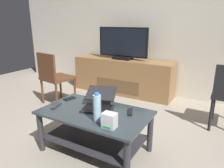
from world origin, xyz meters
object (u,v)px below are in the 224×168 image
Objects in this scene: coffee_table at (95,124)px; soundbar_remote at (130,112)px; media_cabinet at (123,76)px; router_box at (109,120)px; television at (123,44)px; cell_phone at (70,98)px; tv_remote at (56,106)px; side_chair at (54,76)px; laptop at (99,102)px; water_bottle_near at (97,108)px.

soundbar_remote is at bearing 24.68° from coffee_table.
media_cabinet is 14.30× the size of router_box.
television reaches higher than coffee_table.
coffee_table is 1.15× the size of television.
television reaches higher than cell_phone.
cell_phone is 0.79m from soundbar_remote.
tv_remote is at bearing -84.50° from television.
soundbar_remote is at bearing -60.68° from television.
side_chair is (-0.71, -1.07, -0.44)m from television.
cell_phone is at bearing 157.18° from soundbar_remote.
television is at bearing 78.66° from tv_remote.
media_cabinet is 1.99× the size of television.
laptop reaches higher than cell_phone.
side_chair reaches higher than coffee_table.
router_box reaches higher than cell_phone.
tv_remote is at bearing 171.65° from router_box.
soundbar_remote is (0.03, 0.37, -0.06)m from router_box.
side_chair is 3.11× the size of water_bottle_near.
side_chair is 1.75m from water_bottle_near.
water_bottle_near reaches higher than laptop.
tv_remote is at bearing -44.35° from side_chair.
tv_remote is (0.19, -1.94, -0.47)m from television.
soundbar_remote is (0.33, 0.15, 0.15)m from coffee_table.
media_cabinet reaches higher than cell_phone.
soundbar_remote is at bearing -20.40° from side_chair.
water_bottle_near reaches higher than cell_phone.
router_box reaches higher than tv_remote.
side_chair is (-0.71, -1.09, 0.16)m from media_cabinet.
soundbar_remote is at bearing 85.56° from router_box.
cell_phone is (-0.44, 0.03, -0.05)m from laptop.
laptop is at bearing 120.21° from water_bottle_near.
soundbar_remote reaches higher than coffee_table.
laptop is at bearing -70.90° from television.
side_chair is 1.82× the size of laptop.
side_chair reaches higher than cell_phone.
laptop reaches higher than tv_remote.
side_chair reaches higher than media_cabinet.
television is 3.47× the size of water_bottle_near.
media_cabinet is at bearing 112.06° from cell_phone.
router_box is (1.63, -0.98, 0.03)m from side_chair.
water_bottle_near is (0.76, -2.01, -0.35)m from television.
laptop is at bearing -26.45° from side_chair.
coffee_table is at bearing -178.21° from soundbar_remote.
television is at bearing 114.11° from router_box.
soundbar_remote is (0.79, 0.00, 0.01)m from cell_phone.
television is (0.00, -0.02, 0.61)m from media_cabinet.
laptop is (-0.02, 0.12, 0.20)m from coffee_table.
soundbar_remote is (0.95, -1.69, -0.47)m from television.
television is (-0.62, 1.84, 0.62)m from coffee_table.
coffee_table is at bearing 130.53° from water_bottle_near.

